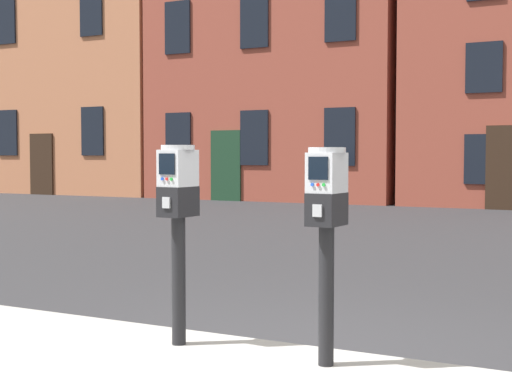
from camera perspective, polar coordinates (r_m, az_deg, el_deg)
ground_plane at (r=4.63m, az=2.70°, el=-14.19°), size 160.00×160.00×0.00m
parking_meter_near_kerb at (r=4.65m, az=-6.17°, el=-1.23°), size 0.23×0.26×1.29m
parking_meter_twin_adjacent at (r=4.18m, az=5.59°, el=-1.87°), size 0.23×0.26×1.27m
townhouse_green_painted at (r=28.39m, az=-11.80°, el=12.01°), size 7.64×6.28×11.73m
townhouse_orange_brick at (r=24.23m, az=3.38°, el=11.80°), size 7.93×6.44×10.19m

